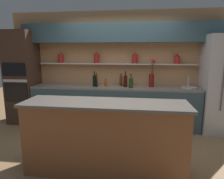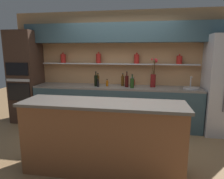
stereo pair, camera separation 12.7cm
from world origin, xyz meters
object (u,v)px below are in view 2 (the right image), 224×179
at_px(bottle_spirit_2, 98,80).
at_px(bottle_wine_1, 127,81).
at_px(bottle_spirit_8, 132,81).
at_px(oven_tower, 26,77).
at_px(bottle_sauce_4, 98,83).
at_px(bottle_wine_7, 96,81).
at_px(bottle_sauce_5, 107,83).
at_px(bottle_sauce_3, 134,82).
at_px(bottle_wine_6, 132,83).
at_px(sink_fixture, 191,87).
at_px(bottle_spirit_0, 123,81).
at_px(flower_vase, 153,77).

bearing_deg(bottle_spirit_2, bottle_wine_1, -5.90).
relative_size(bottle_wine_1, bottle_spirit_8, 1.29).
height_order(oven_tower, bottle_wine_1, oven_tower).
bearing_deg(bottle_sauce_4, bottle_wine_7, 136.89).
bearing_deg(bottle_sauce_5, bottle_sauce_3, 17.56).
relative_size(oven_tower, bottle_wine_7, 6.40).
height_order(bottle_wine_1, bottle_spirit_8, bottle_wine_1).
distance_m(bottle_wine_1, bottle_wine_6, 0.17).
bearing_deg(oven_tower, bottle_sauce_3, 3.75).
relative_size(bottle_sauce_5, bottle_spirit_8, 0.61).
bearing_deg(bottle_sauce_5, bottle_spirit_2, 167.70).
relative_size(bottle_sauce_4, bottle_sauce_5, 1.10).
relative_size(sink_fixture, bottle_wine_7, 0.97).
distance_m(oven_tower, bottle_sauce_5, 2.00).
bearing_deg(bottle_sauce_3, bottle_wine_7, -164.73).
bearing_deg(sink_fixture, bottle_spirit_0, 176.99).
bearing_deg(bottle_sauce_3, bottle_spirit_2, -170.49).
bearing_deg(bottle_sauce_5, oven_tower, 179.58).
bearing_deg(oven_tower, bottle_wine_7, -1.87).
bearing_deg(bottle_sauce_4, bottle_wine_6, -2.25).
xyz_separation_m(bottle_spirit_2, bottle_wine_6, (0.79, -0.18, -0.01)).
height_order(oven_tower, bottle_wine_6, oven_tower).
xyz_separation_m(bottle_spirit_0, bottle_wine_1, (0.11, -0.12, 0.01)).
distance_m(flower_vase, bottle_spirit_0, 0.69).
height_order(sink_fixture, bottle_wine_6, bottle_wine_6).
distance_m(bottle_sauce_5, bottle_wine_7, 0.26).
bearing_deg(bottle_sauce_5, bottle_wine_6, -12.66).
bearing_deg(bottle_wine_1, bottle_spirit_2, 174.10).
xyz_separation_m(bottle_wine_1, bottle_wine_6, (0.13, -0.11, -0.02)).
xyz_separation_m(bottle_spirit_0, bottle_spirit_8, (0.22, -0.02, -0.01)).
relative_size(bottle_sauce_4, bottle_wine_7, 0.53).
relative_size(bottle_spirit_2, bottle_wine_6, 0.96).
bearing_deg(bottle_sauce_3, sink_fixture, -7.28).
xyz_separation_m(flower_vase, bottle_sauce_3, (-0.44, 0.12, -0.14)).
relative_size(bottle_spirit_2, bottle_sauce_4, 1.60).
bearing_deg(bottle_spirit_8, bottle_wine_1, -137.24).
relative_size(bottle_wine_1, bottle_spirit_2, 1.19).
bearing_deg(bottle_wine_1, bottle_sauce_5, 177.41).
bearing_deg(bottle_spirit_0, bottle_sauce_3, 18.13).
bearing_deg(bottle_spirit_2, bottle_sauce_5, -12.30).
height_order(flower_vase, bottle_sauce_4, flower_vase).
relative_size(bottle_sauce_5, bottle_wine_7, 0.48).
distance_m(flower_vase, bottle_spirit_8, 0.47).
height_order(bottle_wine_1, bottle_sauce_5, bottle_wine_1).
height_order(bottle_spirit_2, bottle_wine_6, bottle_wine_6).
height_order(bottle_wine_1, bottle_wine_7, bottle_wine_1).
height_order(bottle_spirit_2, bottle_sauce_4, bottle_spirit_2).
xyz_separation_m(bottle_sauce_4, bottle_wine_7, (-0.06, 0.06, 0.05)).
relative_size(sink_fixture, bottle_sauce_3, 1.73).
height_order(bottle_sauce_4, bottle_wine_7, bottle_wine_7).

